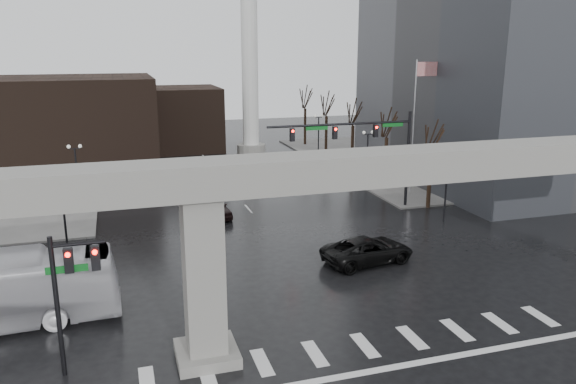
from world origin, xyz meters
name	(u,v)px	position (x,y,z in m)	size (l,w,h in m)	color
ground	(356,335)	(0.00, 0.00, 0.00)	(160.00, 160.00, 0.00)	black
sidewalk_ne	(434,159)	(26.00, 36.00, 0.07)	(28.00, 36.00, 0.15)	slate
elevated_guideway	(387,191)	(1.26, 0.00, 6.88)	(48.00, 2.60, 8.70)	gray
building_far_left	(77,124)	(-14.00, 42.00, 5.00)	(16.00, 14.00, 10.00)	black
building_far_mid	(180,119)	(-2.00, 52.00, 4.00)	(10.00, 10.00, 8.00)	black
smokestack	(249,44)	(6.00, 46.00, 13.35)	(3.60, 3.60, 30.00)	silver
signal_mast_arm	(366,140)	(8.99, 18.80, 5.83)	(12.12, 0.43, 8.00)	black
signal_left_pole	(69,281)	(-12.25, 0.50, 4.07)	(2.30, 0.30, 6.00)	black
flagpole_assembly	(417,112)	(15.29, 22.00, 7.53)	(2.06, 0.12, 12.00)	silver
lamp_right_0	(447,178)	(13.50, 14.00, 3.47)	(1.22, 0.32, 5.11)	black
lamp_right_1	(368,147)	(13.50, 28.00, 3.47)	(1.22, 0.32, 5.11)	black
lamp_right_2	(319,128)	(13.50, 42.00, 3.47)	(1.22, 0.32, 5.11)	black
lamp_left_0	(63,208)	(-13.50, 14.00, 3.47)	(1.22, 0.32, 5.11)	black
lamp_left_1	(76,164)	(-13.50, 28.00, 3.47)	(1.22, 0.32, 5.11)	black
lamp_left_2	(83,138)	(-13.50, 42.00, 3.47)	(1.22, 0.32, 5.11)	black
tree_right_0	(430,175)	(14.53, 18.02, 2.79)	(1.09, 1.58, 7.50)	black
tree_right_1	(386,157)	(14.53, 26.02, 2.85)	(1.09, 1.61, 7.67)	black
tree_right_2	(353,143)	(14.53, 34.02, 2.91)	(1.10, 1.63, 7.85)	black
tree_right_3	(326,132)	(14.53, 42.02, 2.98)	(1.11, 1.66, 8.02)	black
tree_right_4	(305,123)	(14.53, 50.02, 3.04)	(1.12, 1.69, 8.19)	black
pickup_truck	(368,250)	(4.39, 8.15, 0.81)	(2.70, 5.86, 1.63)	black
far_car	(214,207)	(-3.12, 20.71, 0.78)	(1.85, 4.59, 1.56)	black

